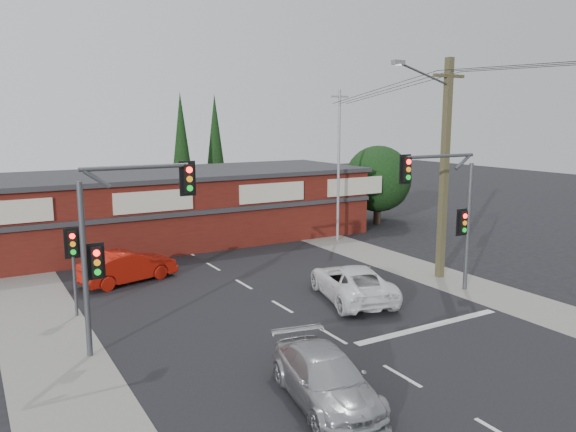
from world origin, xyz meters
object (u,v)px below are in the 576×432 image
silver_suv (326,379)px  utility_pole (443,162)px  white_suv (352,282)px  shop_building (151,208)px  red_sedan (127,266)px

silver_suv → utility_pole: size_ratio=0.46×
white_suv → shop_building: size_ratio=0.19×
white_suv → shop_building: 15.15m
silver_suv → red_sedan: 13.74m
white_suv → shop_building: shop_building is taller
white_suv → silver_suv: white_suv is taller
white_suv → utility_pole: 7.17m
utility_pole → red_sedan: bearing=152.9°
white_suv → red_sedan: bearing=-28.4°
red_sedan → utility_pole: size_ratio=0.44×
silver_suv → utility_pole: (11.11, 7.12, 4.73)m
shop_building → utility_pole: utility_pole is taller
white_suv → silver_suv: size_ratio=1.12×
white_suv → utility_pole: utility_pole is taller
red_sedan → utility_pole: (12.74, -6.52, 4.67)m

